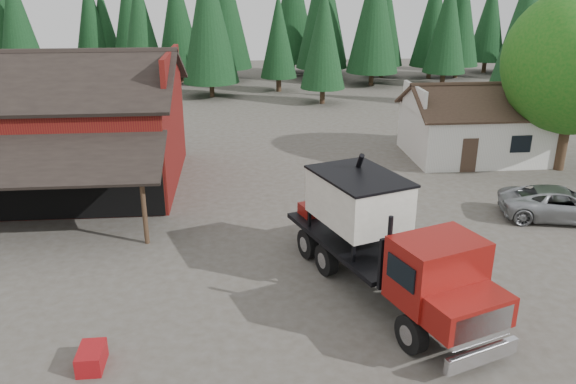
{
  "coord_description": "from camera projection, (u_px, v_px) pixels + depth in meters",
  "views": [
    {
      "loc": [
        -1.63,
        -19.71,
        10.34
      ],
      "look_at": [
        0.43,
        2.88,
        1.8
      ],
      "focal_mm": 35.0,
      "sensor_mm": 36.0,
      "label": 1
    }
  ],
  "objects": [
    {
      "name": "deciduous_tree",
      "position": [
        576.0,
        67.0,
        30.81
      ],
      "size": [
        8.0,
        8.0,
        10.2
      ],
      "color": "#382619",
      "rests_on": "ground"
    },
    {
      "name": "near_pine_c",
      "position": [
        525.0,
        26.0,
        45.83
      ],
      "size": [
        4.84,
        4.84,
        12.4
      ],
      "color": "#382619",
      "rests_on": "ground"
    },
    {
      "name": "near_pine_d",
      "position": [
        208.0,
        16.0,
        50.9
      ],
      "size": [
        5.28,
        5.28,
        13.4
      ],
      "color": "#382619",
      "rests_on": "ground"
    },
    {
      "name": "farmhouse",
      "position": [
        475.0,
        130.0,
        34.79
      ],
      "size": [
        8.6,
        6.42,
        4.65
      ],
      "color": "silver",
      "rests_on": "ground"
    },
    {
      "name": "ground",
      "position": [
        284.0,
        260.0,
        22.16
      ],
      "size": [
        120.0,
        120.0,
        0.0
      ],
      "primitive_type": "plane",
      "color": "#474238",
      "rests_on": "ground"
    },
    {
      "name": "conifer_backdrop",
      "position": [
        252.0,
        82.0,
        61.3
      ],
      "size": [
        76.0,
        16.0,
        16.0
      ],
      "primitive_type": null,
      "color": "#113318",
      "rests_on": "ground"
    },
    {
      "name": "feed_truck",
      "position": [
        384.0,
        238.0,
        19.24
      ],
      "size": [
        5.84,
        10.19,
        4.46
      ],
      "rotation": [
        0.0,
        0.0,
        0.35
      ],
      "color": "black",
      "rests_on": "ground"
    },
    {
      "name": "equip_box",
      "position": [
        92.0,
        358.0,
        15.95
      ],
      "size": [
        0.72,
        1.11,
        0.6
      ],
      "primitive_type": "cube",
      "rotation": [
        0.0,
        0.0,
        0.01
      ],
      "color": "maroon",
      "rests_on": "ground"
    },
    {
      "name": "silver_car",
      "position": [
        561.0,
        204.0,
        25.8
      ],
      "size": [
        5.79,
        3.63,
        1.49
      ],
      "primitive_type": "imported",
      "rotation": [
        0.0,
        0.0,
        1.34
      ],
      "color": "#9B9FA3",
      "rests_on": "ground"
    },
    {
      "name": "near_pine_b",
      "position": [
        324.0,
        36.0,
        48.55
      ],
      "size": [
        3.96,
        3.96,
        10.4
      ],
      "color": "#382619",
      "rests_on": "ground"
    },
    {
      "name": "red_barn",
      "position": [
        60.0,
        136.0,
        29.5
      ],
      "size": [
        12.8,
        13.63,
        7.18
      ],
      "color": "maroon",
      "rests_on": "ground"
    }
  ]
}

